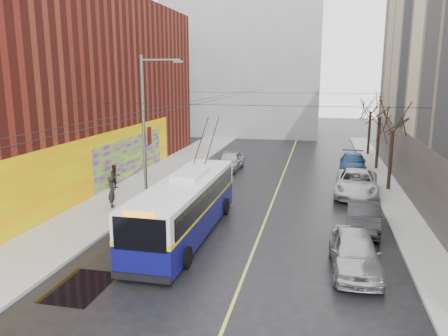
# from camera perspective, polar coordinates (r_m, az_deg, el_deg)

# --- Properties ---
(ground) EXTENTS (140.00, 140.00, 0.00)m
(ground) POSITION_cam_1_polar(r_m,az_deg,el_deg) (17.29, -3.08, -14.84)
(ground) COLOR black
(ground) RESTS_ON ground
(sidewalk_left) EXTENTS (4.00, 60.00, 0.15)m
(sidewalk_left) POSITION_cam_1_polar(r_m,az_deg,el_deg) (30.49, -11.63, -2.95)
(sidewalk_left) COLOR gray
(sidewalk_left) RESTS_ON ground
(sidewalk_right) EXTENTS (2.00, 60.00, 0.15)m
(sidewalk_right) POSITION_cam_1_polar(r_m,az_deg,el_deg) (28.36, 21.73, -4.70)
(sidewalk_right) COLOR gray
(sidewalk_right) RESTS_ON ground
(lane_line) EXTENTS (0.12, 50.00, 0.01)m
(lane_line) POSITION_cam_1_polar(r_m,az_deg,el_deg) (30.01, 6.84, -3.16)
(lane_line) COLOR #BFB74C
(lane_line) RESTS_ON ground
(building_left) EXTENTS (12.11, 36.00, 14.00)m
(building_left) POSITION_cam_1_polar(r_m,az_deg,el_deg) (35.22, -22.92, 9.74)
(building_left) COLOR #551711
(building_left) RESTS_ON ground
(building_far) EXTENTS (20.50, 12.10, 18.00)m
(building_far) POSITION_cam_1_polar(r_m,az_deg,el_deg) (60.72, 2.80, 13.11)
(building_far) COLOR gray
(building_far) RESTS_ON ground
(streetlight_pole) EXTENTS (2.65, 0.60, 9.00)m
(streetlight_pole) POSITION_cam_1_polar(r_m,az_deg,el_deg) (27.08, -10.15, 5.54)
(streetlight_pole) COLOR slate
(streetlight_pole) RESTS_ON ground
(catenary_wires) EXTENTS (18.00, 60.00, 0.22)m
(catenary_wires) POSITION_cam_1_polar(r_m,az_deg,el_deg) (30.42, -0.40, 9.05)
(catenary_wires) COLOR black
(tree_near) EXTENTS (3.20, 3.20, 6.40)m
(tree_near) POSITION_cam_1_polar(r_m,az_deg,el_deg) (31.36, 21.29, 6.00)
(tree_near) COLOR black
(tree_near) RESTS_ON ground
(tree_mid) EXTENTS (3.20, 3.20, 6.68)m
(tree_mid) POSITION_cam_1_polar(r_m,az_deg,el_deg) (38.25, 19.76, 7.47)
(tree_mid) COLOR black
(tree_mid) RESTS_ON ground
(tree_far) EXTENTS (3.20, 3.20, 6.57)m
(tree_far) POSITION_cam_1_polar(r_m,az_deg,el_deg) (45.20, 18.67, 7.99)
(tree_far) COLOR black
(tree_far) RESTS_ON ground
(puddle) EXTENTS (1.95, 2.88, 0.01)m
(puddle) POSITION_cam_1_polar(r_m,az_deg,el_deg) (17.86, -18.22, -14.54)
(puddle) COLOR black
(puddle) RESTS_ON ground
(pigeons_flying) EXTENTS (2.55, 0.49, 0.49)m
(pigeons_flying) POSITION_cam_1_polar(r_m,az_deg,el_deg) (25.66, -3.72, 10.06)
(pigeons_flying) COLOR slate
(trolleybus) EXTENTS (2.74, 11.41, 5.38)m
(trolleybus) POSITION_cam_1_polar(r_m,az_deg,el_deg) (21.71, -5.04, -4.95)
(trolleybus) COLOR #0B0A52
(trolleybus) RESTS_ON ground
(parked_car_a) EXTENTS (2.06, 4.78, 1.61)m
(parked_car_a) POSITION_cam_1_polar(r_m,az_deg,el_deg) (18.74, 16.69, -10.46)
(parked_car_a) COLOR #A5A4A9
(parked_car_a) RESTS_ON ground
(parked_car_b) EXTENTS (1.96, 4.72, 1.52)m
(parked_car_b) POSITION_cam_1_polar(r_m,az_deg,el_deg) (23.68, 17.73, -5.91)
(parked_car_b) COLOR #262729
(parked_car_b) RESTS_ON ground
(parked_car_c) EXTENTS (3.18, 6.09, 1.64)m
(parked_car_c) POSITION_cam_1_polar(r_m,az_deg,el_deg) (30.26, 16.90, -1.89)
(parked_car_c) COLOR silver
(parked_car_c) RESTS_ON ground
(parked_car_d) EXTENTS (2.41, 5.26, 1.49)m
(parked_car_d) POSITION_cam_1_polar(r_m,az_deg,el_deg) (37.57, 16.46, 0.66)
(parked_car_d) COLOR navy
(parked_car_d) RESTS_ON ground
(following_car) EXTENTS (2.03, 4.74, 1.60)m
(following_car) POSITION_cam_1_polar(r_m,az_deg,el_deg) (36.84, 0.80, 1.02)
(following_car) COLOR #9F9EA2
(following_car) RESTS_ON ground
(pedestrian_a) EXTENTS (0.68, 0.80, 1.87)m
(pedestrian_a) POSITION_cam_1_polar(r_m,az_deg,el_deg) (26.55, -14.42, -3.05)
(pedestrian_a) COLOR black
(pedestrian_a) RESTS_ON sidewalk_left
(pedestrian_b) EXTENTS (0.95, 1.02, 1.67)m
(pedestrian_b) POSITION_cam_1_polar(r_m,az_deg,el_deg) (30.93, -14.04, -1.11)
(pedestrian_b) COLOR black
(pedestrian_b) RESTS_ON sidewalk_left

